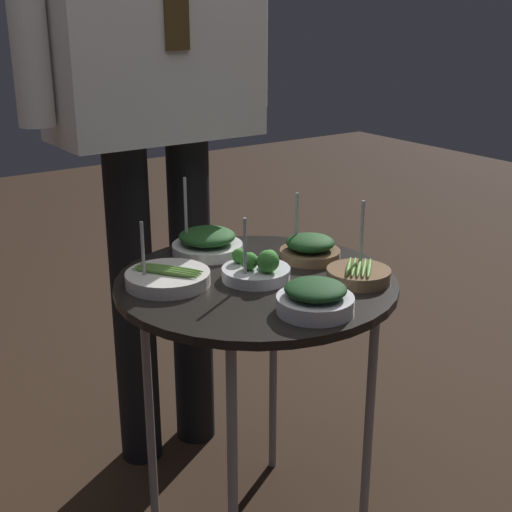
{
  "coord_description": "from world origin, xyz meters",
  "views": [
    {
      "loc": [
        -0.78,
        -1.12,
        1.16
      ],
      "look_at": [
        0.0,
        0.0,
        0.68
      ],
      "focal_mm": 50.0,
      "sensor_mm": 36.0,
      "label": 1
    }
  ],
  "objects_px": {
    "bowl_spinach_center": "(206,243)",
    "waiter_figure": "(151,32)",
    "bowl_spinach_mid_right": "(310,248)",
    "bowl_spinach_back_right": "(315,299)",
    "bowl_asparagus_far_rim": "(359,274)",
    "serving_cart": "(256,302)",
    "bowl_broccoli_mid_left": "(257,269)",
    "bowl_asparagus_near_rim": "(168,278)"
  },
  "relations": [
    {
      "from": "bowl_spinach_center",
      "to": "waiter_figure",
      "type": "distance_m",
      "value": 0.5
    },
    {
      "from": "bowl_spinach_mid_right",
      "to": "bowl_spinach_back_right",
      "type": "bearing_deg",
      "value": -126.9
    },
    {
      "from": "bowl_spinach_mid_right",
      "to": "bowl_asparagus_far_rim",
      "type": "distance_m",
      "value": 0.16
    },
    {
      "from": "bowl_spinach_mid_right",
      "to": "bowl_spinach_center",
      "type": "relative_size",
      "value": 0.81
    },
    {
      "from": "bowl_spinach_center",
      "to": "bowl_spinach_back_right",
      "type": "bearing_deg",
      "value": -90.48
    },
    {
      "from": "bowl_spinach_mid_right",
      "to": "serving_cart",
      "type": "bearing_deg",
      "value": -169.12
    },
    {
      "from": "serving_cart",
      "to": "bowl_spinach_center",
      "type": "xyz_separation_m",
      "value": [
        -0.0,
        0.19,
        0.08
      ]
    },
    {
      "from": "bowl_broccoli_mid_left",
      "to": "bowl_spinach_mid_right",
      "type": "xyz_separation_m",
      "value": [
        0.17,
        0.03,
        0.0
      ]
    },
    {
      "from": "waiter_figure",
      "to": "serving_cart",
      "type": "bearing_deg",
      "value": -89.56
    },
    {
      "from": "bowl_broccoli_mid_left",
      "to": "bowl_asparagus_far_rim",
      "type": "bearing_deg",
      "value": -37.51
    },
    {
      "from": "serving_cart",
      "to": "bowl_spinach_back_right",
      "type": "height_order",
      "value": "bowl_spinach_back_right"
    },
    {
      "from": "bowl_broccoli_mid_left",
      "to": "bowl_asparagus_near_rim",
      "type": "xyz_separation_m",
      "value": [
        -0.16,
        0.08,
        -0.01
      ]
    },
    {
      "from": "bowl_asparagus_far_rim",
      "to": "waiter_figure",
      "type": "distance_m",
      "value": 0.73
    },
    {
      "from": "serving_cart",
      "to": "bowl_asparagus_near_rim",
      "type": "relative_size",
      "value": 3.68
    },
    {
      "from": "bowl_asparagus_far_rim",
      "to": "waiter_figure",
      "type": "relative_size",
      "value": 0.09
    },
    {
      "from": "bowl_asparagus_near_rim",
      "to": "bowl_asparagus_far_rim",
      "type": "height_order",
      "value": "bowl_asparagus_far_rim"
    },
    {
      "from": "serving_cart",
      "to": "bowl_asparagus_near_rim",
      "type": "xyz_separation_m",
      "value": [
        -0.16,
        0.07,
        0.07
      ]
    },
    {
      "from": "bowl_broccoli_mid_left",
      "to": "bowl_spinach_back_right",
      "type": "xyz_separation_m",
      "value": [
        -0.01,
        -0.2,
        0.0
      ]
    },
    {
      "from": "bowl_broccoli_mid_left",
      "to": "waiter_figure",
      "type": "xyz_separation_m",
      "value": [
        -0.0,
        0.42,
        0.45
      ]
    },
    {
      "from": "bowl_broccoli_mid_left",
      "to": "bowl_spinach_back_right",
      "type": "relative_size",
      "value": 0.98
    },
    {
      "from": "bowl_broccoli_mid_left",
      "to": "bowl_asparagus_far_rim",
      "type": "height_order",
      "value": "bowl_asparagus_far_rim"
    },
    {
      "from": "bowl_asparagus_near_rim",
      "to": "bowl_asparagus_far_rim",
      "type": "xyz_separation_m",
      "value": [
        0.33,
        -0.2,
        0.0
      ]
    },
    {
      "from": "bowl_asparagus_near_rim",
      "to": "waiter_figure",
      "type": "xyz_separation_m",
      "value": [
        0.16,
        0.34,
        0.46
      ]
    },
    {
      "from": "bowl_spinach_back_right",
      "to": "bowl_spinach_mid_right",
      "type": "relative_size",
      "value": 0.99
    },
    {
      "from": "bowl_asparagus_far_rim",
      "to": "bowl_spinach_center",
      "type": "xyz_separation_m",
      "value": [
        -0.17,
        0.32,
        0.01
      ]
    },
    {
      "from": "bowl_spinach_back_right",
      "to": "bowl_asparagus_near_rim",
      "type": "distance_m",
      "value": 0.32
    },
    {
      "from": "serving_cart",
      "to": "bowl_asparagus_near_rim",
      "type": "distance_m",
      "value": 0.19
    },
    {
      "from": "bowl_spinach_center",
      "to": "waiter_figure",
      "type": "xyz_separation_m",
      "value": [
        -0.0,
        0.23,
        0.45
      ]
    },
    {
      "from": "bowl_spinach_back_right",
      "to": "bowl_spinach_center",
      "type": "xyz_separation_m",
      "value": [
        0.0,
        0.39,
        0.0
      ]
    },
    {
      "from": "bowl_asparagus_near_rim",
      "to": "bowl_asparagus_far_rim",
      "type": "relative_size",
      "value": 1.07
    },
    {
      "from": "bowl_broccoli_mid_left",
      "to": "bowl_spinach_back_right",
      "type": "bearing_deg",
      "value": -91.92
    },
    {
      "from": "serving_cart",
      "to": "bowl_spinach_center",
      "type": "relative_size",
      "value": 3.52
    },
    {
      "from": "serving_cart",
      "to": "bowl_spinach_center",
      "type": "bearing_deg",
      "value": 90.82
    },
    {
      "from": "bowl_asparagus_far_rim",
      "to": "bowl_spinach_center",
      "type": "bearing_deg",
      "value": 117.5
    },
    {
      "from": "serving_cart",
      "to": "bowl_spinach_back_right",
      "type": "relative_size",
      "value": 4.37
    },
    {
      "from": "bowl_spinach_back_right",
      "to": "bowl_asparagus_near_rim",
      "type": "height_order",
      "value": "bowl_asparagus_near_rim"
    },
    {
      "from": "bowl_spinach_mid_right",
      "to": "bowl_asparagus_near_rim",
      "type": "distance_m",
      "value": 0.33
    },
    {
      "from": "bowl_asparagus_far_rim",
      "to": "bowl_spinach_center",
      "type": "distance_m",
      "value": 0.36
    },
    {
      "from": "bowl_broccoli_mid_left",
      "to": "bowl_spinach_center",
      "type": "bearing_deg",
      "value": 90.96
    },
    {
      "from": "bowl_spinach_back_right",
      "to": "bowl_spinach_mid_right",
      "type": "xyz_separation_m",
      "value": [
        0.17,
        0.23,
        -0.0
      ]
    },
    {
      "from": "bowl_asparagus_far_rim",
      "to": "bowl_spinach_back_right",
      "type": "bearing_deg",
      "value": -157.84
    },
    {
      "from": "bowl_broccoli_mid_left",
      "to": "bowl_asparagus_near_rim",
      "type": "bearing_deg",
      "value": 154.79
    }
  ]
}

